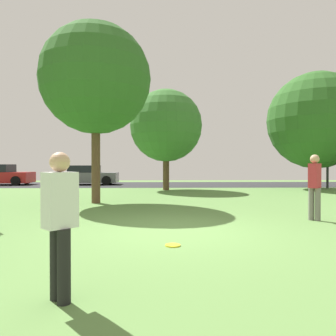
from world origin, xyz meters
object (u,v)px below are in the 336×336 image
(frisbee_disc, at_px, (173,245))
(street_lamp_post, at_px, (328,151))
(birch_tree_lone, at_px, (96,79))
(oak_tree_left, at_px, (166,126))
(person_thrower, at_px, (60,220))
(maple_tree_near, at_px, (316,121))
(parked_car_grey, at_px, (87,176))
(person_catcher, at_px, (315,184))

(frisbee_disc, bearing_deg, street_lamp_post, 53.92)
(birch_tree_lone, bearing_deg, oak_tree_left, 65.91)
(person_thrower, bearing_deg, maple_tree_near, 12.67)
(maple_tree_near, distance_m, birch_tree_lone, 13.21)
(parked_car_grey, height_order, street_lamp_post, street_lamp_post)
(street_lamp_post, bearing_deg, oak_tree_left, -174.35)
(oak_tree_left, relative_size, maple_tree_near, 0.83)
(oak_tree_left, distance_m, person_thrower, 15.09)
(person_thrower, xyz_separation_m, person_catcher, (5.01, 4.78, 0.08))
(maple_tree_near, distance_m, person_catcher, 12.03)
(person_catcher, relative_size, parked_car_grey, 0.40)
(birch_tree_lone, relative_size, person_thrower, 4.22)
(maple_tree_near, xyz_separation_m, birch_tree_lone, (-11.46, -6.55, 0.61))
(oak_tree_left, relative_size, street_lamp_post, 1.25)
(frisbee_disc, bearing_deg, maple_tree_near, 55.60)
(frisbee_disc, relative_size, parked_car_grey, 0.06)
(person_catcher, bearing_deg, oak_tree_left, -113.86)
(birch_tree_lone, relative_size, parked_car_grey, 1.57)
(birch_tree_lone, distance_m, frisbee_disc, 8.28)
(person_catcher, bearing_deg, person_thrower, -0.00)
(person_thrower, height_order, person_catcher, person_catcher)
(birch_tree_lone, height_order, parked_car_grey, birch_tree_lone)
(parked_car_grey, bearing_deg, maple_tree_near, -17.66)
(birch_tree_lone, height_order, street_lamp_post, birch_tree_lone)
(oak_tree_left, xyz_separation_m, birch_tree_lone, (-2.72, -6.09, 0.99))
(maple_tree_near, xyz_separation_m, street_lamp_post, (0.94, 0.50, -1.72))
(oak_tree_left, height_order, person_catcher, oak_tree_left)
(person_thrower, xyz_separation_m, parked_car_grey, (-4.11, 19.77, -0.23))
(birch_tree_lone, bearing_deg, frisbee_disc, -67.98)
(maple_tree_near, bearing_deg, birch_tree_lone, -150.25)
(parked_car_grey, relative_size, street_lamp_post, 0.94)
(birch_tree_lone, relative_size, person_catcher, 3.93)
(street_lamp_post, bearing_deg, maple_tree_near, -151.80)
(parked_car_grey, bearing_deg, person_catcher, -58.68)
(birch_tree_lone, bearing_deg, maple_tree_near, 29.75)
(oak_tree_left, distance_m, frisbee_disc, 13.00)
(maple_tree_near, bearing_deg, frisbee_disc, -124.40)
(birch_tree_lone, bearing_deg, street_lamp_post, 29.64)
(frisbee_disc, xyz_separation_m, street_lamp_post, (9.80, 13.45, 2.24))
(maple_tree_near, distance_m, person_thrower, 18.56)
(birch_tree_lone, xyz_separation_m, frisbee_disc, (2.59, -6.40, -4.57))
(person_catcher, relative_size, street_lamp_post, 0.38)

